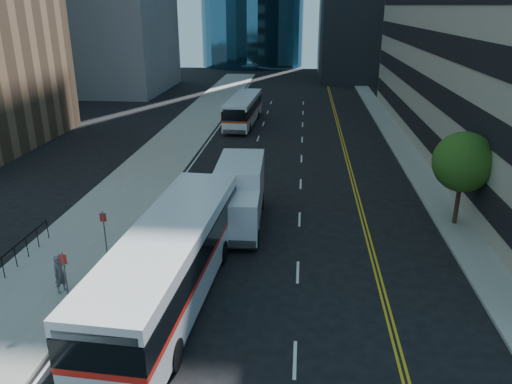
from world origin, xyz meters
TOP-DOWN VIEW (x-y plane):
  - ground at (0.00, 0.00)m, footprint 160.00×160.00m
  - sidewalk_west at (-10.50, 25.00)m, footprint 5.00×90.00m
  - sidewalk_east at (9.00, 25.00)m, footprint 2.00×90.00m
  - street_tree at (9.00, 8.00)m, footprint 3.20×3.20m
  - bus_front at (-4.55, -0.81)m, footprint 3.59×13.16m
  - bus_rear at (-5.50, 31.64)m, footprint 2.80×10.93m
  - box_truck at (-2.82, 7.04)m, footprint 2.66×7.14m
  - pedestrian at (-9.29, -0.80)m, footprint 0.60×0.71m

SIDE VIEW (x-z plane):
  - ground at x=0.00m, z-range 0.00..0.00m
  - sidewalk_west at x=-10.50m, z-range 0.00..0.15m
  - sidewalk_east at x=9.00m, z-range 0.00..0.15m
  - pedestrian at x=-9.29m, z-range 0.15..1.80m
  - bus_rear at x=-5.50m, z-range 0.13..2.92m
  - box_truck at x=-2.82m, z-range 0.09..3.48m
  - bus_front at x=-4.55m, z-range 0.15..3.51m
  - street_tree at x=9.00m, z-range 1.09..6.19m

